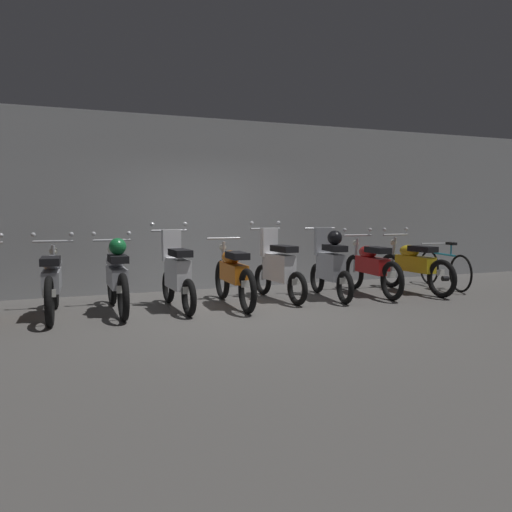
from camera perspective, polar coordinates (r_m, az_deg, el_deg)
The scene contains 11 objects.
ground_plane at distance 7.30m, azimuth -0.94°, elevation -6.43°, with size 80.00×80.00×0.00m, color #565451.
back_wall at distance 9.60m, azimuth -6.36°, elevation 5.77°, with size 16.00×0.30×3.16m, color #9EA0A3.
motorbike_slot_1 at distance 7.52m, azimuth -21.96°, elevation -2.66°, with size 0.59×1.95×1.15m.
motorbike_slot_2 at distance 7.54m, azimuth -15.39°, elevation -2.18°, with size 0.59×1.95×1.15m.
motorbike_slot_3 at distance 7.63m, azimuth -8.89°, elevation -1.98°, with size 0.59×1.68×1.29m.
motorbike_slot_4 at distance 7.81m, azimuth -2.57°, elevation -2.04°, with size 0.56×1.95×1.03m.
motorbike_slot_5 at distance 8.35m, azimuth 2.46°, elevation -1.32°, with size 0.59×1.68×1.29m.
motorbike_slot_6 at distance 8.57m, azimuth 8.31°, elevation -0.95°, with size 0.56×1.68×1.18m.
motorbike_slot_7 at distance 9.09m, azimuth 12.83°, elevation -1.14°, with size 0.59×1.95×1.15m.
motorbike_slot_8 at distance 9.55m, azimuth 17.33°, elevation -0.96°, with size 0.59×1.95×1.15m.
bicycle at distance 10.25m, azimuth 20.40°, elevation -1.38°, with size 0.50×1.71×0.89m.
Camera 1 is at (-2.51, -6.70, 1.45)m, focal length 35.57 mm.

